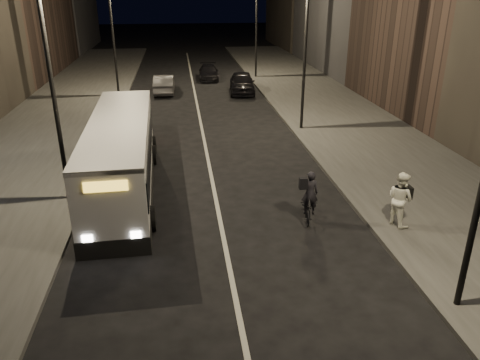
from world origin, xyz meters
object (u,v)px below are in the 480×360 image
object	(u,v)px
streetlight_left_near	(56,59)
car_near	(242,83)
streetlight_left_far	(115,21)
cyclist_on_bicycle	(308,204)
streetlight_right_mid	(301,33)
city_bus	(121,152)
streetlight_right_far	(253,14)
pedestrian_woman	(400,199)
car_far	(209,72)
car_mid	(164,84)

from	to	relation	value
streetlight_left_near	car_near	distance (m)	20.83
streetlight_left_far	cyclist_on_bicycle	distance (m)	22.83
streetlight_right_mid	car_near	xyz separation A→B (m)	(-1.73, 10.25, -4.58)
car_near	streetlight_left_near	bearing A→B (deg)	-110.58
city_bus	streetlight_right_far	bearing A→B (deg)	67.06
streetlight_right_mid	streetlight_right_far	size ratio (longest dim) A/B	1.00
streetlight_left_near	pedestrian_woman	distance (m)	12.61
streetlight_left_far	city_bus	distance (m)	17.54
city_bus	car_far	distance (m)	23.64
streetlight_right_mid	car_mid	size ratio (longest dim) A/B	1.92
city_bus	car_far	xyz separation A→B (m)	(5.05, 23.07, -0.97)
cyclist_on_bicycle	car_near	world-z (taller)	cyclist_on_bicycle
streetlight_left_near	streetlight_left_far	size ratio (longest dim) A/B	1.00
streetlight_right_far	car_far	distance (m)	6.15
streetlight_left_far	city_bus	bearing A→B (deg)	-84.19
pedestrian_woman	car_near	bearing A→B (deg)	-15.45
streetlight_left_far	car_far	bearing A→B (deg)	41.67
pedestrian_woman	streetlight_left_near	bearing A→B (deg)	50.39
cyclist_on_bicycle	car_far	world-z (taller)	cyclist_on_bicycle
streetlight_left_far	pedestrian_woman	xyz separation A→B (m)	(11.29, -21.67, -4.26)
streetlight_right_mid	streetlight_right_far	distance (m)	16.00
streetlight_left_near	pedestrian_woman	bearing A→B (deg)	-18.03
city_bus	car_far	bearing A→B (deg)	75.91
pedestrian_woman	car_far	bearing A→B (deg)	-12.34
streetlight_right_far	streetlight_left_far	xyz separation A→B (m)	(-10.66, -6.00, 0.00)
streetlight_right_mid	car_far	xyz separation A→B (m)	(-3.89, 16.03, -4.77)
streetlight_right_mid	car_far	world-z (taller)	streetlight_right_mid
streetlight_right_mid	streetlight_left_near	distance (m)	13.33
streetlight_left_far	car_far	world-z (taller)	streetlight_left_far
car_far	pedestrian_woman	bearing A→B (deg)	-78.39
car_far	car_mid	bearing A→B (deg)	-123.98
cyclist_on_bicycle	car_mid	bearing A→B (deg)	114.16
streetlight_left_far	pedestrian_woman	bearing A→B (deg)	-62.49
cyclist_on_bicycle	pedestrian_woman	bearing A→B (deg)	-8.58
cyclist_on_bicycle	car_far	distance (m)	26.78
city_bus	streetlight_right_mid	bearing A→B (deg)	36.48
streetlight_left_far	cyclist_on_bicycle	xyz separation A→B (m)	(8.41, -20.69, -4.73)
car_near	pedestrian_woman	bearing A→B (deg)	-78.36
car_mid	car_far	xyz separation A→B (m)	(3.74, 5.08, -0.10)
streetlight_right_far	car_near	world-z (taller)	streetlight_right_far
cyclist_on_bicycle	car_mid	distance (m)	22.30
streetlight_left_far	pedestrian_woman	world-z (taller)	streetlight_left_far
car_far	cyclist_on_bicycle	bearing A→B (deg)	-84.15
pedestrian_woman	streetlight_left_far	bearing A→B (deg)	5.93
car_mid	car_far	world-z (taller)	car_mid
cyclist_on_bicycle	pedestrian_woman	size ratio (longest dim) A/B	1.01
streetlight_left_near	city_bus	xyz separation A→B (m)	(1.73, 0.96, -3.79)
streetlight_left_far	car_mid	distance (m)	5.65
streetlight_left_near	pedestrian_woman	xyz separation A→B (m)	(11.29, -3.67, -4.26)
streetlight_left_near	city_bus	world-z (taller)	streetlight_left_near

